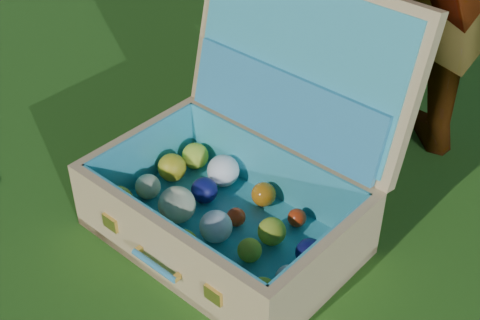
% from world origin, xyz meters
% --- Properties ---
extents(ground, '(60.00, 60.00, 0.00)m').
position_xyz_m(ground, '(0.00, 0.00, 0.00)').
color(ground, '#215114').
rests_on(ground, ground).
extents(suitcase, '(0.72, 0.67, 0.58)m').
position_xyz_m(suitcase, '(0.13, 0.23, 0.17)').
color(suitcase, tan).
rests_on(suitcase, ground).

